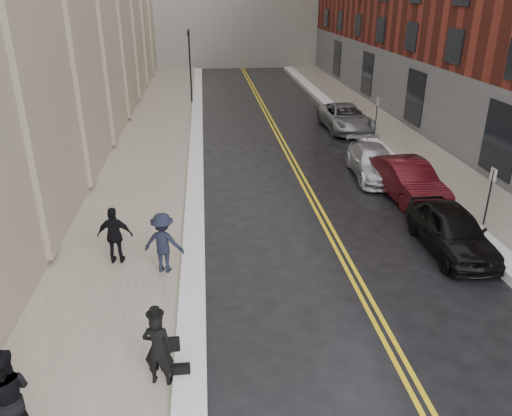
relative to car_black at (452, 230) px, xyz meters
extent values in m
cube|color=gray|center=(-10.47, 9.40, -0.65)|extent=(4.00, 64.00, 0.15)
cube|color=gray|center=(3.03, 9.40, -0.65)|extent=(3.00, 64.00, 0.15)
cube|color=gold|center=(-3.59, 9.40, -0.72)|extent=(0.12, 64.00, 0.01)
cube|color=gold|center=(-3.35, 9.40, -0.72)|extent=(0.12, 64.00, 0.01)
cube|color=white|center=(-8.17, 9.40, -0.59)|extent=(0.70, 60.80, 0.26)
cube|color=white|center=(1.18, 9.40, -0.57)|extent=(0.85, 60.80, 0.30)
cylinder|color=black|center=(-8.57, 23.40, 1.88)|extent=(0.12, 0.12, 5.20)
imported|color=black|center=(-8.57, 23.40, 3.88)|extent=(0.18, 0.15, 0.90)
cylinder|color=black|center=(1.93, 1.40, 0.38)|extent=(0.06, 0.06, 2.20)
cube|color=white|center=(1.93, 1.40, 1.28)|extent=(0.02, 0.35, 0.45)
cylinder|color=black|center=(1.93, 13.40, 0.38)|extent=(0.06, 0.06, 2.20)
cube|color=white|center=(1.93, 13.40, 1.28)|extent=(0.02, 0.35, 0.45)
imported|color=black|center=(0.00, 0.00, 0.00)|extent=(1.79, 4.28, 1.45)
imported|color=#400B11|center=(0.26, 4.42, 0.04)|extent=(2.02, 4.75, 1.52)
imported|color=#B3B5BB|center=(-0.28, 6.99, -0.06)|extent=(2.13, 4.67, 1.32)
imported|color=gray|center=(0.66, 15.15, 0.01)|extent=(2.53, 5.34, 1.47)
imported|color=black|center=(-8.77, -5.20, 0.28)|extent=(0.70, 0.53, 1.71)
imported|color=black|center=(-11.32, -6.39, 0.40)|extent=(1.10, 0.94, 1.96)
imported|color=black|center=(-8.98, -0.61, 0.34)|extent=(1.31, 0.96, 1.82)
imported|color=black|center=(-10.43, 0.04, 0.32)|extent=(1.07, 0.50, 1.78)
camera|label=1|loc=(-7.62, -13.49, 6.97)|focal=35.00mm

